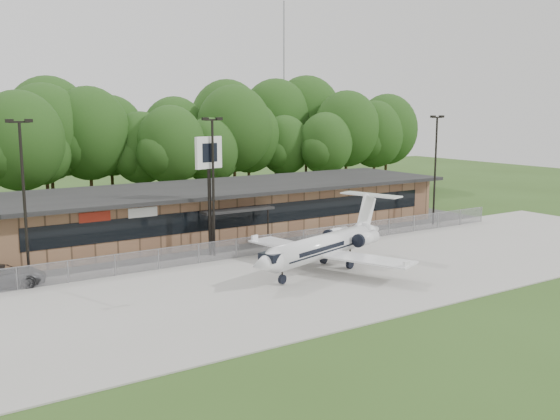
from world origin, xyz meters
TOP-DOWN VIEW (x-y plane):
  - ground at (0.00, 0.00)m, footprint 160.00×160.00m
  - apron at (0.00, 8.00)m, footprint 64.00×18.00m
  - parking_lot at (0.00, 19.50)m, footprint 50.00×9.00m
  - terminal at (-0.00, 23.94)m, footprint 41.00×11.65m
  - fence at (0.00, 15.00)m, footprint 46.00×0.04m
  - treeline at (0.00, 42.00)m, footprint 72.00×12.00m
  - radio_mast at (22.00, 48.00)m, footprint 0.20×0.20m
  - light_pole_left at (-18.00, 16.50)m, footprint 1.55×0.30m
  - light_pole_mid at (-5.00, 16.50)m, footprint 1.55×0.30m
  - light_pole_right at (18.00, 16.50)m, footprint 1.55×0.30m
  - business_jet at (-0.58, 8.71)m, footprint 14.03×12.57m
  - suv at (-19.63, 16.35)m, footprint 5.45×3.10m
  - pole_sign at (-5.18, 16.79)m, footprint 2.32×0.80m

SIDE VIEW (x-z plane):
  - ground at x=0.00m, z-range 0.00..0.00m
  - parking_lot at x=0.00m, z-range 0.00..0.06m
  - apron at x=0.00m, z-range 0.00..0.08m
  - suv at x=-19.63m, z-range 0.00..1.43m
  - fence at x=0.00m, z-range 0.02..1.54m
  - business_jet at x=-0.58m, z-range -0.68..4.09m
  - terminal at x=0.00m, z-range 0.03..4.33m
  - light_pole_left at x=-18.00m, z-range 0.86..11.09m
  - light_pole_mid at x=-5.00m, z-range 0.86..11.09m
  - light_pole_right at x=18.00m, z-range 0.86..11.09m
  - pole_sign at x=-5.18m, z-range 2.35..11.21m
  - treeline at x=0.00m, z-range 0.00..15.00m
  - radio_mast at x=22.00m, z-range 0.00..25.00m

